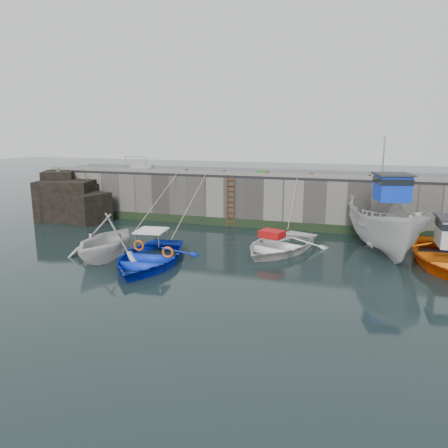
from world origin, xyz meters
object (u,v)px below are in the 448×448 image
(boat_near_navy, at_px, (279,250))
(bollard_d, at_px, (312,175))
(boat_far_white, at_px, (385,226))
(boat_near_blue, at_px, (149,264))
(boat_near_white, at_px, (106,257))
(bollard_b, at_px, (224,172))
(fish_crate, at_px, (261,173))
(bollard_a, at_px, (187,171))
(bollard_e, at_px, (370,177))
(bollard_c, at_px, (268,174))
(ladder, at_px, (231,201))

(boat_near_navy, xyz_separation_m, bollard_d, (0.95, 4.80, 3.30))
(boat_near_navy, relative_size, boat_far_white, 0.67)
(boat_near_blue, bearing_deg, bollard_d, 48.65)
(boat_near_white, relative_size, boat_far_white, 0.56)
(bollard_b, bearing_deg, boat_near_white, -111.32)
(boat_near_white, xyz_separation_m, boat_far_white, (12.59, 5.22, 1.24))
(boat_near_white, relative_size, fish_crate, 8.14)
(bollard_a, xyz_separation_m, bollard_e, (11.00, 0.00, 0.00))
(fish_crate, bearing_deg, bollard_a, 164.86)
(boat_near_blue, height_order, bollard_b, bollard_b)
(bollard_b, xyz_separation_m, bollard_e, (8.50, 0.00, 0.00))
(boat_near_navy, bearing_deg, boat_near_blue, -124.50)
(boat_far_white, relative_size, bollard_c, 29.02)
(bollard_a, xyz_separation_m, bollard_d, (7.80, 0.00, 0.00))
(bollard_a, distance_m, bollard_c, 5.20)
(boat_near_blue, distance_m, bollard_a, 9.47)
(boat_near_white, bearing_deg, fish_crate, 57.08)
(boat_far_white, xyz_separation_m, bollard_a, (-11.82, 3.16, 2.06))
(fish_crate, relative_size, bollard_b, 1.98)
(boat_near_navy, bearing_deg, boat_far_white, 36.87)
(bollard_c, xyz_separation_m, bollard_d, (2.60, 0.00, 0.00))
(boat_near_blue, height_order, bollard_a, bollard_a)
(boat_near_blue, distance_m, boat_far_white, 11.70)
(bollard_b, bearing_deg, bollard_d, 0.00)
(boat_near_navy, bearing_deg, ladder, 149.46)
(bollard_c, bearing_deg, bollard_b, 180.00)
(ladder, height_order, bollard_d, bollard_d)
(boat_far_white, relative_size, bollard_d, 29.02)
(boat_far_white, bearing_deg, bollard_c, 141.24)
(ladder, relative_size, bollard_a, 11.43)
(bollard_a, height_order, bollard_c, same)
(boat_near_white, bearing_deg, bollard_d, 42.76)
(bollard_a, bearing_deg, bollard_c, 0.00)
(bollard_b, distance_m, bollard_e, 8.50)
(boat_far_white, distance_m, bollard_a, 12.41)
(boat_near_blue, bearing_deg, ladder, 74.57)
(boat_near_white, xyz_separation_m, bollard_a, (0.77, 8.38, 3.30))
(boat_near_navy, bearing_deg, bollard_c, 127.66)
(ladder, bearing_deg, boat_far_white, -17.77)
(ladder, relative_size, boat_near_blue, 0.57)
(boat_far_white, distance_m, bollard_d, 5.52)
(boat_far_white, bearing_deg, bollard_e, 91.34)
(bollard_a, relative_size, bollard_d, 1.00)
(boat_near_blue, xyz_separation_m, boat_far_white, (10.22, 5.57, 1.24))
(bollard_b, bearing_deg, boat_far_white, -18.74)
(bollard_d, bearing_deg, boat_near_white, -135.63)
(boat_near_blue, bearing_deg, boat_near_navy, 30.86)
(fish_crate, bearing_deg, bollard_e, -27.99)
(boat_far_white, height_order, bollard_c, boat_far_white)
(boat_near_white, bearing_deg, bollard_c, 52.93)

